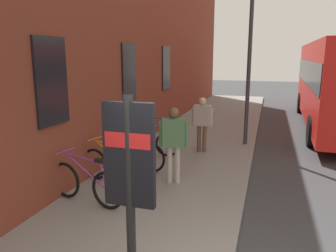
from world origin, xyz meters
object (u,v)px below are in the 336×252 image
(transit_info_sign, at_px, (130,169))
(pedestrian_crossing_street, at_px, (174,137))
(bicycle_beside_lamp, at_px, (150,143))
(bicycle_under_window, at_px, (157,134))
(bicycle_end_of_row, at_px, (114,167))
(bicycle_nearest_sign, at_px, (134,154))
(bicycle_leaning_wall, at_px, (86,184))
(pedestrian_near_bus, at_px, (202,119))
(street_lamp, at_px, (250,46))

(transit_info_sign, height_order, pedestrian_crossing_street, transit_info_sign)
(bicycle_beside_lamp, relative_size, bicycle_under_window, 0.95)
(bicycle_end_of_row, height_order, bicycle_nearest_sign, same)
(transit_info_sign, bearing_deg, bicycle_leaning_wall, 40.81)
(bicycle_nearest_sign, relative_size, bicycle_beside_lamp, 1.04)
(bicycle_nearest_sign, xyz_separation_m, bicycle_under_window, (2.14, 0.12, 0.00))
(bicycle_end_of_row, distance_m, bicycle_under_window, 3.17)
(bicycle_leaning_wall, bearing_deg, bicycle_nearest_sign, -2.66)
(bicycle_beside_lamp, height_order, transit_info_sign, transit_info_sign)
(transit_info_sign, xyz_separation_m, pedestrian_crossing_street, (3.63, 0.57, -0.57))
(bicycle_beside_lamp, distance_m, pedestrian_crossing_street, 2.10)
(bicycle_leaning_wall, distance_m, bicycle_under_window, 4.20)
(bicycle_nearest_sign, height_order, bicycle_under_window, same)
(bicycle_nearest_sign, bearing_deg, bicycle_beside_lamp, -1.96)
(pedestrian_near_bus, distance_m, street_lamp, 2.66)
(bicycle_leaning_wall, distance_m, bicycle_nearest_sign, 2.06)
(bicycle_under_window, bearing_deg, bicycle_end_of_row, -178.40)
(bicycle_nearest_sign, relative_size, bicycle_under_window, 0.99)
(bicycle_nearest_sign, distance_m, street_lamp, 4.82)
(bicycle_under_window, xyz_separation_m, street_lamp, (1.07, -2.58, 2.62))
(bicycle_nearest_sign, relative_size, pedestrian_near_bus, 1.10)
(bicycle_end_of_row, xyz_separation_m, bicycle_beside_lamp, (2.09, -0.06, 0.00))
(pedestrian_near_bus, bearing_deg, pedestrian_crossing_street, 177.30)
(bicycle_end_of_row, distance_m, transit_info_sign, 3.84)
(street_lamp, bearing_deg, pedestrian_near_bus, 137.15)
(bicycle_end_of_row, bearing_deg, transit_info_sign, -150.62)
(bicycle_leaning_wall, relative_size, bicycle_nearest_sign, 1.00)
(bicycle_beside_lamp, xyz_separation_m, transit_info_sign, (-5.26, -1.72, 1.21))
(bicycle_nearest_sign, xyz_separation_m, street_lamp, (3.20, -2.47, 2.62))
(bicycle_end_of_row, xyz_separation_m, pedestrian_near_bus, (2.99, -1.34, 0.58))
(transit_info_sign, xyz_separation_m, pedestrian_near_bus, (6.17, 0.45, -0.63))
(bicycle_nearest_sign, bearing_deg, pedestrian_near_bus, -33.78)
(bicycle_under_window, xyz_separation_m, pedestrian_crossing_street, (-2.72, -1.31, 0.63))
(bicycle_end_of_row, xyz_separation_m, pedestrian_crossing_street, (0.45, -1.22, 0.63))
(bicycle_leaning_wall, relative_size, pedestrian_crossing_street, 1.04)
(bicycle_nearest_sign, height_order, street_lamp, street_lamp)
(transit_info_sign, height_order, street_lamp, street_lamp)
(bicycle_leaning_wall, bearing_deg, pedestrian_crossing_street, -41.00)
(pedestrian_crossing_street, bearing_deg, pedestrian_near_bus, -2.70)
(bicycle_nearest_sign, bearing_deg, bicycle_under_window, 3.12)
(bicycle_beside_lamp, bearing_deg, pedestrian_near_bus, -54.69)
(bicycle_nearest_sign, bearing_deg, bicycle_leaning_wall, 177.34)
(bicycle_leaning_wall, relative_size, bicycle_under_window, 0.98)
(bicycle_nearest_sign, distance_m, bicycle_under_window, 2.14)
(bicycle_beside_lamp, relative_size, street_lamp, 0.33)
(pedestrian_near_bus, bearing_deg, bicycle_end_of_row, 155.91)
(street_lamp, bearing_deg, bicycle_leaning_wall, 154.05)
(transit_info_sign, bearing_deg, bicycle_end_of_row, 29.38)
(bicycle_leaning_wall, height_order, transit_info_sign, transit_info_sign)
(bicycle_under_window, bearing_deg, bicycle_nearest_sign, -176.88)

